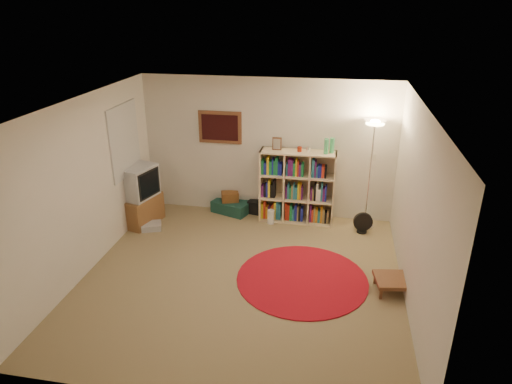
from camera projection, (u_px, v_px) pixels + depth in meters
room at (237, 196)px, 6.12m from camera, size 4.54×4.54×2.54m
bookshelf at (296, 188)px, 8.04m from camera, size 1.31×0.37×1.57m
floor_lamp at (373, 139)px, 7.43m from camera, size 0.47×0.47×1.92m
floor_fan at (363, 223)px, 7.76m from camera, size 0.33×0.19×0.37m
tv_stand at (139, 196)px, 7.99m from camera, size 0.69×0.85×1.07m
dvd_box at (151, 226)px, 7.94m from camera, size 0.41×0.37×0.11m
suitcase at (232, 206)px, 8.57m from camera, size 0.78×0.64×0.22m
wicker_basket at (230, 197)px, 8.50m from camera, size 0.36×0.31×0.18m
duffel_bag at (259, 206)px, 8.54m from camera, size 0.41×0.36×0.25m
paper_towel at (271, 217)px, 8.11m from camera, size 0.13×0.13×0.26m
red_rug at (302, 279)px, 6.52m from camera, size 1.87×1.87×0.02m
side_table at (392, 280)px, 6.20m from camera, size 0.51×0.51×0.21m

